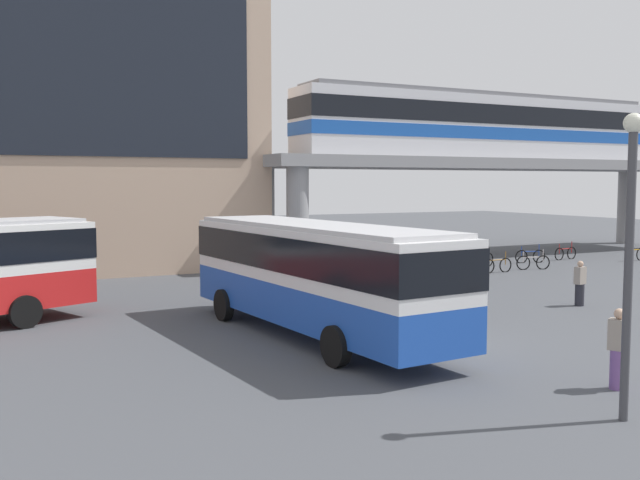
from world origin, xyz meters
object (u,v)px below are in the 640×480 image
object	(u,v)px
bicycle_blue	(530,256)
bicycle_red	(565,253)
bicycle_black	(482,260)
bicycle_silver	(533,262)
bicycle_orange	(635,254)
pedestrian_by_bike_rack	(618,351)
pedestrian_at_kerb	(580,285)
bus_main	(314,267)
bicycle_brown	(497,265)
train	(484,126)

from	to	relation	value
bicycle_blue	bicycle_red	xyz separation A→B (m)	(2.92, 0.32, 0.00)
bicycle_black	bicycle_red	size ratio (longest dim) A/B	0.99
bicycle_silver	bicycle_orange	distance (m)	7.91
pedestrian_by_bike_rack	pedestrian_at_kerb	xyz separation A→B (m)	(7.14, 7.76, -0.07)
bus_main	bicycle_black	bearing A→B (deg)	36.22
bicycle_orange	pedestrian_at_kerb	xyz separation A→B (m)	(-13.92, -9.13, 0.39)
bus_main	bicycle_red	distance (m)	24.54
bicycle_silver	bicycle_red	bearing A→B (deg)	28.30
bicycle_red	bicycle_orange	size ratio (longest dim) A/B	1.00
bicycle_black	pedestrian_at_kerb	size ratio (longest dim) A/B	1.11
pedestrian_by_bike_rack	bicycle_brown	bearing A→B (deg)	56.70
bicycle_blue	pedestrian_by_bike_rack	size ratio (longest dim) A/B	1.02
bus_main	bicycle_silver	size ratio (longest dim) A/B	6.49
bicycle_brown	pedestrian_by_bike_rack	size ratio (longest dim) A/B	1.04
train	pedestrian_by_bike_rack	world-z (taller)	train
train	bicycle_blue	size ratio (longest dim) A/B	13.73
bicycle_red	pedestrian_by_bike_rack	world-z (taller)	pedestrian_by_bike_rack
bicycle_orange	bicycle_silver	bearing A→B (deg)	-176.66
bicycle_black	bicycle_red	world-z (taller)	same
bus_main	bicycle_brown	world-z (taller)	bus_main
bicycle_red	bicycle_orange	xyz separation A→B (m)	(3.01, -2.17, 0.00)
bicycle_silver	bicycle_blue	bearing A→B (deg)	49.61
train	bicycle_orange	bearing A→B (deg)	-47.48
bus_main	bicycle_orange	xyz separation A→B (m)	(24.55, 9.46, -1.63)
bicycle_blue	bicycle_silver	world-z (taller)	same
train	pedestrian_by_bike_rack	distance (m)	28.59
bicycle_black	bicycle_silver	distance (m)	2.58
bicycle_black	bicycle_silver	size ratio (longest dim) A/B	1.03
bicycle_orange	bicycle_red	bearing A→B (deg)	144.21
bicycle_blue	train	bearing A→B (deg)	86.97
bicycle_red	pedestrian_by_bike_rack	xyz separation A→B (m)	(-18.04, -19.07, 0.46)
bicycle_blue	bicycle_brown	world-z (taller)	same
bicycle_orange	pedestrian_at_kerb	size ratio (longest dim) A/B	1.12
train	bicycle_red	world-z (taller)	train
bicycle_orange	pedestrian_by_bike_rack	bearing A→B (deg)	-141.26
bicycle_orange	pedestrian_at_kerb	distance (m)	16.65
pedestrian_at_kerb	train	bearing A→B (deg)	61.84
bicycle_blue	bus_main	bearing A→B (deg)	-148.72
pedestrian_by_bike_rack	pedestrian_at_kerb	world-z (taller)	pedestrian_by_bike_rack
bicycle_silver	bicycle_orange	size ratio (longest dim) A/B	0.96
bicycle_orange	bicycle_black	bearing A→B (deg)	170.59
bicycle_brown	bicycle_black	world-z (taller)	same
bicycle_black	bicycle_silver	world-z (taller)	same
train	bicycle_blue	xyz separation A→B (m)	(-0.23, -4.36, -7.34)
train	bus_main	distance (m)	25.17
bus_main	bicycle_red	size ratio (longest dim) A/B	6.27
bicycle_blue	pedestrian_by_bike_rack	xyz separation A→B (m)	(-15.12, -18.75, 0.46)
bicycle_blue	bicycle_brown	xyz separation A→B (m)	(-4.45, -2.50, 0.00)
bicycle_red	bicycle_orange	bearing A→B (deg)	-35.79
bicycle_black	bicycle_orange	size ratio (longest dim) A/B	0.99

